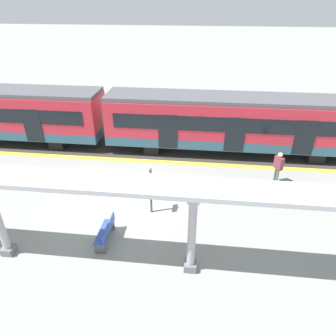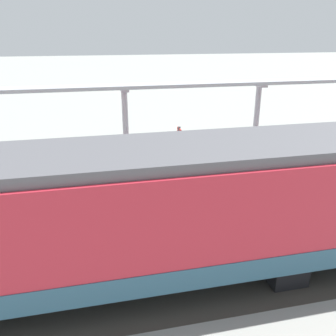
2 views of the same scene
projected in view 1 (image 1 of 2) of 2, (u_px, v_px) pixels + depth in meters
ground_plane at (120, 201)px, 14.37m from camera, size 176.00×176.00×0.00m
tactile_edge_strip at (137, 161)px, 17.78m from camera, size 0.43×26.83×0.01m
trackbed at (143, 147)px, 19.34m from camera, size 3.20×38.83×0.01m
train_far_carriage at (233, 124)px, 17.88m from camera, size 2.65×14.97×3.48m
canopy_pillar_third at (192, 232)px, 9.97m from camera, size 1.10×0.44×3.37m
canopy_beam at (82, 181)px, 9.44m from camera, size 1.20×22.10×0.16m
bench_near_end at (106, 232)px, 11.84m from camera, size 1.50×0.45×0.86m
platform_info_sign at (151, 187)px, 12.98m from camera, size 0.56×0.10×2.20m
passenger_waiting_near_edge at (279, 164)px, 15.17m from camera, size 0.55×0.43×1.75m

